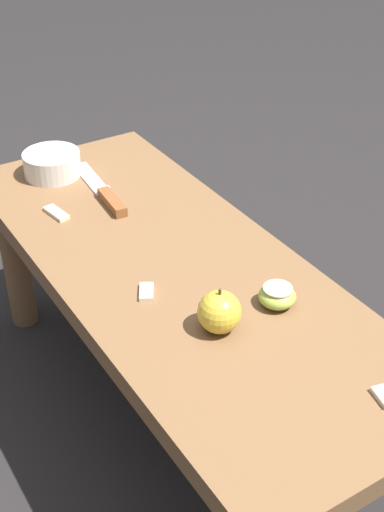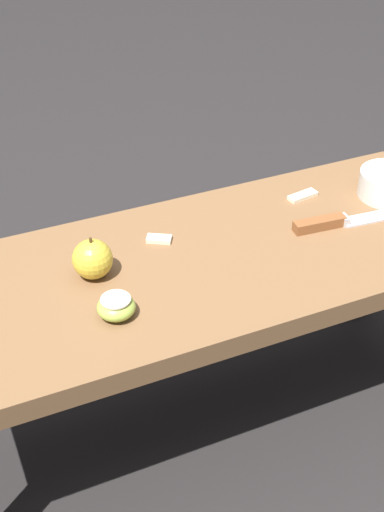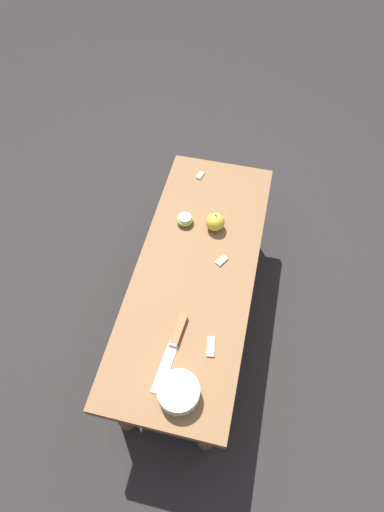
{
  "view_description": "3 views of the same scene",
  "coord_description": "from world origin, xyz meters",
  "px_view_note": "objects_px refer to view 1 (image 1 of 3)",
  "views": [
    {
      "loc": [
        0.89,
        -0.52,
        1.11
      ],
      "look_at": [
        0.03,
        0.02,
        0.42
      ],
      "focal_mm": 50.0,
      "sensor_mm": 36.0,
      "label": 1
    },
    {
      "loc": [
        0.43,
        0.92,
        1.13
      ],
      "look_at": [
        0.03,
        0.02,
        0.42
      ],
      "focal_mm": 50.0,
      "sensor_mm": 36.0,
      "label": 2
    },
    {
      "loc": [
        -0.71,
        -0.15,
        1.58
      ],
      "look_at": [
        0.03,
        0.02,
        0.42
      ],
      "focal_mm": 28.0,
      "sensor_mm": 36.0,
      "label": 3
    }
  ],
  "objects_px": {
    "knife": "(106,195)",
    "apple_cut": "(277,296)",
    "apple_whole": "(219,312)",
    "wooden_bench": "(174,293)",
    "bowl": "(52,164)"
  },
  "relations": [
    {
      "from": "wooden_bench",
      "to": "bowl",
      "type": "bearing_deg",
      "value": -173.76
    },
    {
      "from": "knife",
      "to": "apple_cut",
      "type": "distance_m",
      "value": 0.47
    },
    {
      "from": "apple_whole",
      "to": "apple_cut",
      "type": "relative_size",
      "value": 1.26
    },
    {
      "from": "apple_whole",
      "to": "knife",
      "type": "bearing_deg",
      "value": 175.58
    },
    {
      "from": "knife",
      "to": "bowl",
      "type": "relative_size",
      "value": 2.1
    },
    {
      "from": "bowl",
      "to": "knife",
      "type": "bearing_deg",
      "value": 18.94
    },
    {
      "from": "wooden_bench",
      "to": "bowl",
      "type": "distance_m",
      "value": 0.44
    },
    {
      "from": "apple_cut",
      "to": "bowl",
      "type": "height_order",
      "value": "bowl"
    },
    {
      "from": "knife",
      "to": "wooden_bench",
      "type": "bearing_deg",
      "value": -176.29
    },
    {
      "from": "apple_whole",
      "to": "bowl",
      "type": "height_order",
      "value": "apple_whole"
    },
    {
      "from": "knife",
      "to": "bowl",
      "type": "bearing_deg",
      "value": 23.79
    },
    {
      "from": "knife",
      "to": "bowl",
      "type": "xyz_separation_m",
      "value": [
        -0.15,
        -0.05,
        0.02
      ]
    },
    {
      "from": "knife",
      "to": "apple_cut",
      "type": "relative_size",
      "value": 4.15
    },
    {
      "from": "apple_whole",
      "to": "bowl",
      "type": "relative_size",
      "value": 0.64
    },
    {
      "from": "apple_cut",
      "to": "bowl",
      "type": "distance_m",
      "value": 0.63
    }
  ]
}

